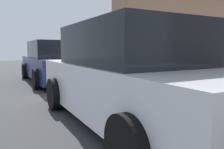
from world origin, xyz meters
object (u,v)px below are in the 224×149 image
object	(u,v)px
suitcase_maroon_6	(129,71)
bollard_post	(95,65)
suitcase_olive_0	(213,86)
suitcase_red_5	(134,75)
suitcase_silver_2	(171,80)
suitcase_navy_3	(157,79)
fire_hydrant	(104,65)
suitcase_black_1	(193,81)
suitcase_black_8	(114,68)
parked_car_navy_1	(56,62)
suitcase_teal_4	(146,74)
suitcase_olive_7	(120,72)
parked_car_white_0	(128,77)

from	to	relation	value
suitcase_maroon_6	bollard_post	xyz separation A→B (m)	(2.54, 0.20, 0.06)
suitcase_olive_0	suitcase_red_5	bearing A→B (deg)	1.79
suitcase_silver_2	suitcase_navy_3	world-z (taller)	suitcase_navy_3
fire_hydrant	suitcase_silver_2	bearing A→B (deg)	179.03
fire_hydrant	bollard_post	bearing A→B (deg)	13.65
suitcase_olive_0	suitcase_silver_2	size ratio (longest dim) A/B	1.40
suitcase_black_1	fire_hydrant	world-z (taller)	suitcase_black_1
suitcase_black_8	parked_car_navy_1	world-z (taller)	parked_car_navy_1
suitcase_teal_4	suitcase_black_1	bearing A→B (deg)	-178.78
suitcase_olive_7	suitcase_silver_2	bearing A→B (deg)	178.21
suitcase_black_1	suitcase_teal_4	distance (m)	1.81
suitcase_red_5	suitcase_navy_3	bearing A→B (deg)	-177.28
parked_car_navy_1	suitcase_red_5	bearing A→B (deg)	-142.81
bollard_post	suitcase_navy_3	bearing A→B (deg)	-178.21
suitcase_olive_0	suitcase_red_5	xyz separation A→B (m)	(2.89, 0.09, -0.08)
suitcase_black_8	suitcase_black_1	bearing A→B (deg)	-179.44
suitcase_teal_4	parked_car_navy_1	bearing A→B (deg)	33.31
suitcase_silver_2	fire_hydrant	world-z (taller)	fire_hydrant
suitcase_navy_3	suitcase_maroon_6	distance (m)	1.66
parked_car_navy_1	parked_car_white_0	bearing A→B (deg)	180.00
suitcase_silver_2	suitcase_red_5	xyz separation A→B (m)	(1.72, 0.00, -0.07)
suitcase_olive_7	parked_car_white_0	distance (m)	4.44
suitcase_maroon_6	suitcase_navy_3	bearing A→B (deg)	177.45
suitcase_silver_2	bollard_post	size ratio (longest dim) A/B	0.87
suitcase_teal_4	suitcase_olive_7	world-z (taller)	suitcase_olive_7
suitcase_navy_3	fire_hydrant	size ratio (longest dim) A/B	0.96
fire_hydrant	parked_car_navy_1	distance (m)	2.00
suitcase_navy_3	parked_car_white_0	xyz separation A→B (m)	(-1.76, 1.97, 0.35)
suitcase_olive_0	suitcase_maroon_6	xyz separation A→B (m)	(3.43, -0.04, 0.01)
fire_hydrant	suitcase_black_8	bearing A→B (deg)	-179.02
suitcase_maroon_6	bollard_post	distance (m)	2.54
suitcase_maroon_6	suitcase_silver_2	bearing A→B (deg)	176.84
suitcase_maroon_6	parked_car_white_0	size ratio (longest dim) A/B	0.22
suitcase_navy_3	suitcase_red_5	xyz separation A→B (m)	(1.11, 0.05, -0.01)
bollard_post	suitcase_black_8	bearing A→B (deg)	-173.65
suitcase_teal_4	bollard_post	xyz separation A→B (m)	(3.60, 0.16, 0.07)
parked_car_white_0	parked_car_navy_1	xyz separation A→B (m)	(5.40, 0.00, -0.04)
suitcase_maroon_6	suitcase_olive_7	distance (m)	0.54
suitcase_black_8	parked_car_white_0	xyz separation A→B (m)	(-4.47, 2.00, 0.26)
suitcase_silver_2	parked_car_navy_1	world-z (taller)	parked_car_navy_1
fire_hydrant	parked_car_white_0	xyz separation A→B (m)	(-5.33, 1.99, 0.21)
suitcase_red_5	bollard_post	size ratio (longest dim) A/B	0.94
suitcase_teal_4	suitcase_maroon_6	xyz separation A→B (m)	(1.07, -0.04, 0.01)
suitcase_olive_0	suitcase_teal_4	xyz separation A→B (m)	(2.37, 0.00, 0.00)
suitcase_silver_2	suitcase_maroon_6	world-z (taller)	suitcase_maroon_6
suitcase_olive_0	suitcase_black_8	bearing A→B (deg)	0.04
suitcase_navy_3	fire_hydrant	world-z (taller)	fire_hydrant
parked_car_white_0	suitcase_teal_4	bearing A→B (deg)	-40.48
suitcase_silver_2	suitcase_navy_3	bearing A→B (deg)	-4.78
suitcase_maroon_6	fire_hydrant	world-z (taller)	suitcase_maroon_6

